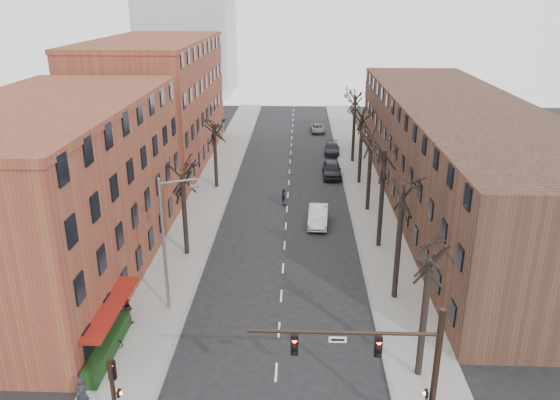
# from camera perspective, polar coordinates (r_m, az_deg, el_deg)

# --- Properties ---
(sidewalk_left) EXTENTS (4.00, 90.00, 0.15)m
(sidewalk_left) POSITION_cam_1_polar(r_m,az_deg,el_deg) (59.18, -6.87, 1.68)
(sidewalk_left) COLOR gray
(sidewalk_left) RESTS_ON ground
(sidewalk_right) EXTENTS (4.00, 90.00, 0.15)m
(sidewalk_right) POSITION_cam_1_polar(r_m,az_deg,el_deg) (58.88, 8.71, 1.49)
(sidewalk_right) COLOR gray
(sidewalk_right) RESTS_ON ground
(building_left_near) EXTENTS (12.00, 26.00, 12.00)m
(building_left_near) POSITION_cam_1_polar(r_m,az_deg,el_deg) (41.35, -22.46, 0.50)
(building_left_near) COLOR brown
(building_left_near) RESTS_ON ground
(building_left_far) EXTENTS (12.00, 28.00, 14.00)m
(building_left_far) POSITION_cam_1_polar(r_m,az_deg,el_deg) (67.62, -12.78, 9.78)
(building_left_far) COLOR brown
(building_left_far) RESTS_ON ground
(building_right) EXTENTS (12.00, 50.00, 10.00)m
(building_right) POSITION_cam_1_polar(r_m,az_deg,el_deg) (54.32, 17.99, 4.52)
(building_right) COLOR #4C3023
(building_right) RESTS_ON ground
(awning_left) EXTENTS (1.20, 7.00, 0.15)m
(awning_left) POSITION_cam_1_polar(r_m,az_deg,el_deg) (34.15, -16.75, -14.41)
(awning_left) COLOR maroon
(awning_left) RESTS_ON ground
(hedge) EXTENTS (0.80, 6.00, 1.00)m
(hedge) POSITION_cam_1_polar(r_m,az_deg,el_deg) (33.05, -17.58, -14.44)
(hedge) COLOR #193412
(hedge) RESTS_ON sidewalk_left
(tree_right_a) EXTENTS (5.20, 5.20, 10.00)m
(tree_right_a) POSITION_cam_1_polar(r_m,az_deg,el_deg) (31.58, 14.19, -17.36)
(tree_right_a) COLOR black
(tree_right_a) RESTS_ON ground
(tree_right_b) EXTENTS (5.20, 5.20, 10.80)m
(tree_right_b) POSITION_cam_1_polar(r_m,az_deg,el_deg) (38.08, 11.81, -10.00)
(tree_right_b) COLOR black
(tree_right_b) RESTS_ON ground
(tree_right_c) EXTENTS (5.20, 5.20, 11.60)m
(tree_right_c) POSITION_cam_1_polar(r_m,az_deg,el_deg) (45.06, 10.22, -4.84)
(tree_right_c) COLOR black
(tree_right_c) RESTS_ON ground
(tree_right_d) EXTENTS (5.20, 5.20, 10.00)m
(tree_right_d) POSITION_cam_1_polar(r_m,az_deg,el_deg) (52.34, 9.08, -1.09)
(tree_right_d) COLOR black
(tree_right_d) RESTS_ON ground
(tree_right_e) EXTENTS (5.20, 5.20, 10.80)m
(tree_right_e) POSITION_cam_1_polar(r_m,az_deg,el_deg) (59.80, 8.22, 1.74)
(tree_right_e) COLOR black
(tree_right_e) RESTS_ON ground
(tree_right_f) EXTENTS (5.20, 5.20, 11.60)m
(tree_right_f) POSITION_cam_1_polar(r_m,az_deg,el_deg) (67.39, 7.56, 3.94)
(tree_right_f) COLOR black
(tree_right_f) RESTS_ON ground
(tree_left_a) EXTENTS (5.20, 5.20, 9.50)m
(tree_left_a) POSITION_cam_1_polar(r_m,az_deg,el_deg) (43.67, -9.66, -5.66)
(tree_left_a) COLOR black
(tree_left_a) RESTS_ON ground
(tree_left_b) EXTENTS (5.20, 5.20, 9.50)m
(tree_left_b) POSITION_cam_1_polar(r_m,az_deg,el_deg) (58.21, -6.62, 1.29)
(tree_left_b) COLOR black
(tree_left_b) RESTS_ON ground
(signal_mast_arm) EXTENTS (8.14, 0.30, 7.20)m
(signal_mast_arm) POSITION_cam_1_polar(r_m,az_deg,el_deg) (24.64, 12.37, -16.58)
(signal_mast_arm) COLOR black
(signal_mast_arm) RESTS_ON ground
(signal_pole_left) EXTENTS (0.47, 0.44, 4.40)m
(signal_pole_left) POSITION_cam_1_polar(r_m,az_deg,el_deg) (26.67, -16.97, -18.65)
(signal_pole_left) COLOR black
(signal_pole_left) RESTS_ON ground
(streetlight) EXTENTS (2.45, 0.22, 9.03)m
(streetlight) POSITION_cam_1_polar(r_m,az_deg,el_deg) (34.38, -11.80, -4.06)
(streetlight) COLOR slate
(streetlight) RESTS_ON ground
(silver_sedan) EXTENTS (1.94, 4.86, 1.57)m
(silver_sedan) POSITION_cam_1_polar(r_m,az_deg,el_deg) (48.44, 4.00, -1.68)
(silver_sedan) COLOR silver
(silver_sedan) RESTS_ON ground
(parked_car_near) EXTENTS (2.06, 5.06, 1.72)m
(parked_car_near) POSITION_cam_1_polar(r_m,az_deg,el_deg) (61.43, 5.44, 3.22)
(parked_car_near) COLOR black
(parked_car_near) RESTS_ON ground
(parked_car_mid) EXTENTS (2.11, 4.70, 1.34)m
(parked_car_mid) POSITION_cam_1_polar(r_m,az_deg,el_deg) (70.61, 5.45, 5.36)
(parked_car_mid) COLOR black
(parked_car_mid) RESTS_ON ground
(parked_car_far) EXTENTS (2.19, 4.33, 1.17)m
(parked_car_far) POSITION_cam_1_polar(r_m,az_deg,el_deg) (81.94, 3.96, 7.48)
(parked_car_far) COLOR slate
(parked_car_far) RESTS_ON ground
(pedestrian_a) EXTENTS (0.73, 0.57, 1.79)m
(pedestrian_a) POSITION_cam_1_polar(r_m,az_deg,el_deg) (29.54, -19.94, -18.53)
(pedestrian_a) COLOR black
(pedestrian_a) RESTS_ON sidewalk_left
(pedestrian_b) EXTENTS (0.84, 0.68, 1.63)m
(pedestrian_b) POSITION_cam_1_polar(r_m,az_deg,el_deg) (35.40, -15.69, -11.08)
(pedestrian_b) COLOR black
(pedestrian_b) RESTS_ON sidewalk_left
(pedestrian_crossing) EXTENTS (0.42, 0.99, 1.69)m
(pedestrian_crossing) POSITION_cam_1_polar(r_m,az_deg,el_deg) (52.58, 0.37, 0.27)
(pedestrian_crossing) COLOR black
(pedestrian_crossing) RESTS_ON ground
(bicycle) EXTENTS (1.60, 0.67, 0.82)m
(bicycle) POSITION_cam_1_polar(r_m,az_deg,el_deg) (33.64, -17.36, -13.92)
(bicycle) COLOR gray
(bicycle) RESTS_ON sidewalk_left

